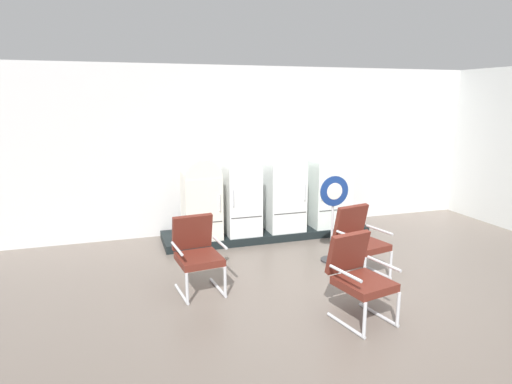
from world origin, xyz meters
TOP-DOWN VIEW (x-y plane):
  - ground at (0.00, 0.00)m, footprint 12.00×10.00m
  - back_wall at (0.00, 3.66)m, footprint 11.76×0.12m
  - side_wall_right at (4.66, 2.47)m, footprint 0.16×2.20m
  - display_plinth at (0.00, 3.02)m, footprint 3.78×0.95m
  - refrigerator_0 at (-1.23, 2.89)m, footprint 0.63×0.62m
  - refrigerator_1 at (-0.51, 2.89)m, footprint 0.59×0.63m
  - refrigerator_2 at (0.29, 2.89)m, footprint 0.66×0.63m
  - refrigerator_3 at (1.19, 2.93)m, footprint 0.71×0.71m
  - armchair_left at (-1.64, 1.09)m, footprint 0.66×0.74m
  - armchair_right at (0.68, 0.91)m, footprint 0.70×0.78m
  - armchair_center at (-0.03, -0.25)m, footprint 0.70×0.78m
  - sign_stand at (0.54, 1.48)m, footprint 0.46×0.32m

SIDE VIEW (x-z plane):
  - ground at x=0.00m, z-range -0.05..0.00m
  - display_plinth at x=0.00m, z-range 0.00..0.13m
  - armchair_left at x=-1.64m, z-range 0.05..1.04m
  - armchair_right at x=0.68m, z-range 0.05..1.04m
  - armchair_center at x=-0.03m, z-range 0.05..1.04m
  - sign_stand at x=0.54m, z-range -0.02..1.34m
  - refrigerator_0 at x=-1.23m, z-range 0.17..1.56m
  - refrigerator_1 at x=-0.51m, z-range 0.18..1.65m
  - refrigerator_3 at x=1.19m, z-range 0.17..1.69m
  - refrigerator_2 at x=0.29m, z-range 0.18..1.70m
  - side_wall_right at x=4.66m, z-range -0.01..3.08m
  - back_wall at x=0.00m, z-range 0.01..3.10m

